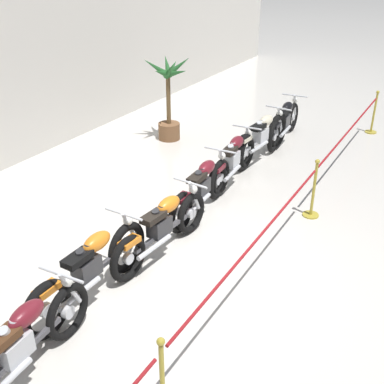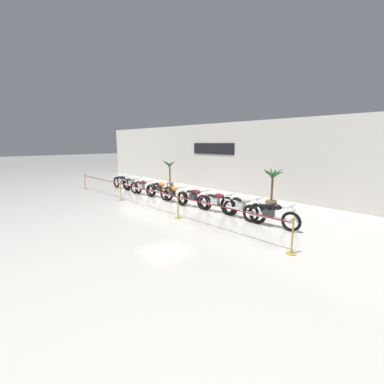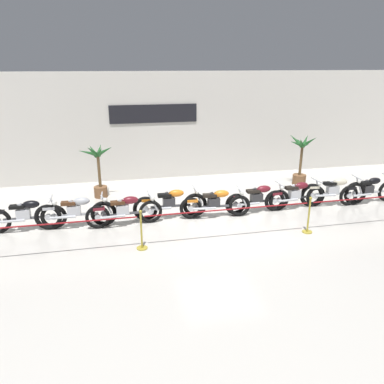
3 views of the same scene
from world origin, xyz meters
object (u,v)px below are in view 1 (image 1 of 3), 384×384
Objects in this scene: motorcycle_orange_3 at (90,269)px; motorcycle_maroon_5 at (202,188)px; potted_palm_left_of_row at (168,99)px; motorcycle_cream_7 at (261,138)px; motorcycle_orange_4 at (162,227)px; motorcycle_maroon_6 at (233,160)px; stanchion_far_left at (203,312)px; motorcycle_black_8 at (284,122)px; stanchion_far_right at (373,119)px; motorcycle_maroon_2 at (19,347)px; stanchion_mid_right at (313,197)px.

motorcycle_orange_3 is 1.05× the size of motorcycle_maroon_5.
motorcycle_orange_3 is 1.14× the size of potted_palm_left_of_row.
motorcycle_maroon_5 is at bearing -179.18° from motorcycle_cream_7.
motorcycle_maroon_6 reaches higher than motorcycle_orange_4.
motorcycle_orange_3 is 5.90m from potted_palm_left_of_row.
stanchion_far_left is at bearing -158.01° from motorcycle_maroon_6.
motorcycle_black_8 is at bearing -0.04° from motorcycle_maroon_5.
stanchion_far_right is at bearing -54.65° from potted_palm_left_of_row.
motorcycle_maroon_5 is (4.14, 0.15, -0.01)m from motorcycle_maroon_2.
motorcycle_maroon_6 is at bearing -119.92° from potted_palm_left_of_row.
stanchion_far_left is (-0.27, -1.78, 0.29)m from motorcycle_orange_3.
motorcycle_cream_7 is (1.35, -0.02, 0.03)m from motorcycle_maroon_6.
motorcycle_maroon_2 is 7.27m from potted_palm_left_of_row.
motorcycle_black_8 is 0.16× the size of stanchion_far_left.
motorcycle_black_8 is at bearing -61.63° from potted_palm_left_of_row.
motorcycle_maroon_2 is 1.93m from stanchion_far_left.
stanchion_far_left is at bearing -166.34° from motorcycle_black_8.
stanchion_far_left is (-5.68, -4.07, -0.22)m from potted_palm_left_of_row.
motorcycle_maroon_6 is 4.70m from stanchion_far_left.
potted_palm_left_of_row reaches higher than stanchion_far_left.
motorcycle_cream_7 is (6.81, 0.19, 0.01)m from motorcycle_maroon_2.
motorcycle_maroon_5 is at bearing 2.11° from motorcycle_maroon_2.
motorcycle_maroon_6 is 2.07× the size of stanchion_far_right.
motorcycle_maroon_5 is at bearing 179.96° from motorcycle_black_8.
stanchion_mid_right is (0.81, -1.69, -0.10)m from motorcycle_maroon_5.
motorcycle_orange_4 is 2.73m from stanchion_mid_right.
motorcycle_maroon_5 is at bearing 4.92° from motorcycle_orange_4.
motorcycle_black_8 is 2.75m from potted_palm_left_of_row.
motorcycle_cream_7 reaches higher than motorcycle_maroon_6.
motorcycle_maroon_2 is 1.03× the size of motorcycle_maroon_5.
motorcycle_maroon_6 is 1.10× the size of potted_palm_left_of_row.
stanchion_far_left reaches higher than motorcycle_maroon_2.
motorcycle_cream_7 is at bearing 0.82° from motorcycle_maroon_5.
motorcycle_maroon_2 is 0.98× the size of motorcycle_orange_3.
potted_palm_left_of_row reaches higher than stanchion_far_right.
motorcycle_orange_3 is 6.70m from motorcycle_black_8.
motorcycle_maroon_5 is at bearing 115.48° from stanchion_mid_right.
motorcycle_cream_7 is at bearing 2.25° from motorcycle_orange_4.
motorcycle_black_8 is at bearing 13.66° from stanchion_far_left.
motorcycle_cream_7 reaches higher than motorcycle_black_8.
motorcycle_maroon_2 is at bearing 162.70° from stanchion_mid_right.
stanchion_mid_right reaches higher than motorcycle_orange_4.
potted_palm_left_of_row is 5.03m from stanchion_far_right.
motorcycle_maroon_6 is at bearing 2.60° from motorcycle_maroon_5.
motorcycle_maroon_5 is at bearing 29.26° from stanchion_far_left.
motorcycle_maroon_5 is 5.79m from stanchion_far_right.
motorcycle_cream_7 is 2.19× the size of stanchion_far_right.
motorcycle_maroon_5 is 1.88m from stanchion_mid_right.
motorcycle_maroon_6 is (5.46, 0.21, -0.02)m from motorcycle_maroon_2.
motorcycle_maroon_6 is (2.74, 0.18, -0.00)m from motorcycle_orange_4.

